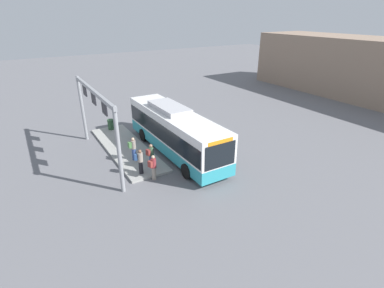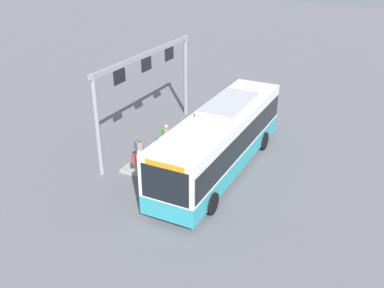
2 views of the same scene
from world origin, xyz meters
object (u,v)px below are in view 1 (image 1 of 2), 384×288
trash_bin (111,124)px  person_waiting_near (151,155)px  bus_main (175,130)px  person_boarding (153,167)px  person_waiting_mid (133,148)px  person_waiting_far (140,161)px

trash_bin → person_waiting_near: bearing=1.5°
bus_main → person_boarding: bearing=-47.8°
person_waiting_mid → trash_bin: 6.66m
person_waiting_near → trash_bin: person_waiting_near is taller
person_waiting_near → person_waiting_far: bearing=-176.7°
trash_bin → person_waiting_far: bearing=-4.6°
person_boarding → person_waiting_far: person_waiting_far is taller
person_waiting_near → person_waiting_far: (0.38, -0.92, 0.00)m
person_boarding → trash_bin: (-9.54, 0.20, -0.28)m
bus_main → person_boarding: bus_main is taller
person_boarding → person_waiting_far: (-0.88, -0.50, 0.16)m
bus_main → person_boarding: (2.78, -3.03, -0.92)m
person_waiting_near → trash_bin: (-8.28, -0.21, -0.44)m
person_waiting_near → person_waiting_mid: bearing=91.0°
person_waiting_mid → trash_bin: bearing=83.2°
person_waiting_near → person_waiting_mid: size_ratio=1.00×
person_boarding → bus_main: bearing=23.6°
bus_main → trash_bin: size_ratio=12.27×
person_waiting_far → person_waiting_mid: bearing=109.2°
person_boarding → person_waiting_near: size_ratio=1.00×
bus_main → person_waiting_near: (1.52, -2.62, -0.76)m
person_waiting_mid → person_waiting_far: 2.05m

